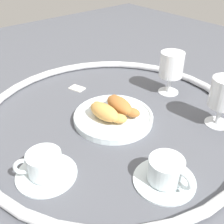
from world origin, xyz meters
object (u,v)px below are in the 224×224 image
coffee_cup_far (45,166)px  sugar_packet (77,88)px  pastry_plate (112,117)px  juice_glass_right (170,67)px  croissant_large (105,112)px  croissant_small (120,105)px  juice_glass_left (224,94)px  coffee_cup_near (166,173)px

coffee_cup_far → sugar_packet: bearing=136.0°
coffee_cup_far → pastry_plate: bearing=104.7°
coffee_cup_far → juice_glass_right: juice_glass_right is taller
croissant_large → sugar_packet: bearing=166.0°
pastry_plate → croissant_small: (0.00, 0.03, 0.03)m
juice_glass_left → coffee_cup_far: bearing=-106.5°
croissant_small → coffee_cup_far: (0.06, -0.28, -0.01)m
pastry_plate → coffee_cup_far: bearing=-75.3°
coffee_cup_near → pastry_plate: bearing=166.3°
juice_glass_right → sugar_packet: bearing=-134.0°
juice_glass_left → sugar_packet: 0.47m
coffee_cup_far → sugar_packet: (-0.29, 0.28, -0.02)m
pastry_plate → juice_glass_right: 0.27m
croissant_large → sugar_packet: croissant_large is taller
sugar_packet → juice_glass_left: bearing=6.3°
sugar_packet → coffee_cup_far: bearing=-61.2°
pastry_plate → sugar_packet: (-0.22, 0.03, -0.01)m
coffee_cup_far → croissant_large: bearing=106.2°
croissant_small → coffee_cup_far: size_ratio=1.00×
coffee_cup_far → juice_glass_left: size_ratio=0.97×
croissant_small → sugar_packet: size_ratio=2.73×
croissant_large → coffee_cup_near: 0.25m
juice_glass_right → coffee_cup_far: bearing=-81.6°
coffee_cup_near → coffee_cup_far: (-0.18, -0.19, 0.00)m
coffee_cup_far → croissant_small: bearing=103.1°
croissant_large → juice_glass_right: size_ratio=0.98×
coffee_cup_near → juice_glass_left: juice_glass_left is taller
juice_glass_right → croissant_small: bearing=-87.6°
pastry_plate → croissant_large: (-0.00, -0.02, 0.03)m
coffee_cup_far → juice_glass_right: 0.51m
coffee_cup_near → croissant_large: bearing=171.7°
juice_glass_left → sugar_packet: (-0.43, -0.19, -0.09)m
coffee_cup_near → sugar_packet: (-0.47, 0.09, -0.02)m
pastry_plate → juice_glass_left: 0.31m
croissant_small → juice_glass_left: size_ratio=0.98×
pastry_plate → juice_glass_right: size_ratio=1.62×
coffee_cup_near → juice_glass_left: (-0.05, 0.28, 0.07)m
pastry_plate → coffee_cup_far: (0.06, -0.25, 0.01)m
pastry_plate → juice_glass_left: (0.20, 0.22, 0.08)m
coffee_cup_far → juice_glass_right: bearing=98.4°
juice_glass_left → juice_glass_right: (-0.21, 0.04, -0.00)m
croissant_small → coffee_cup_near: size_ratio=1.00×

